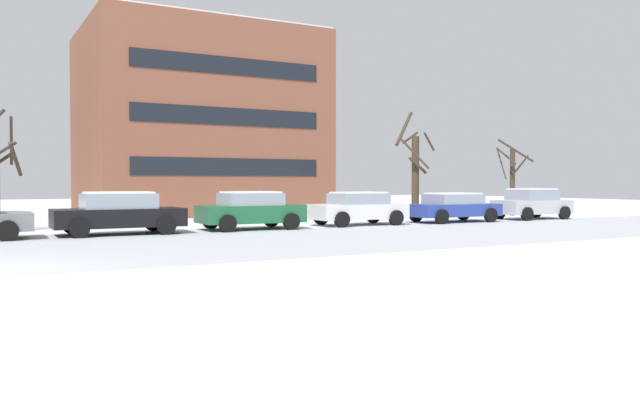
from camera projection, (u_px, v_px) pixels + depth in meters
The scene contains 8 objects.
parked_car_black at pixel (119, 213), 22.25m from camera, with size 4.36×2.10×1.48m.
parked_car_green at pixel (251, 210), 24.63m from camera, with size 3.94×2.13×1.46m.
parked_car_white at pixel (358, 208), 27.07m from camera, with size 4.04×2.01×1.40m.
parked_car_blue at pixel (453, 207), 29.21m from camera, with size 4.30×2.09×1.33m.
parked_car_silver at pixel (532, 204), 31.53m from camera, with size 3.85×2.05×1.51m.
tree_far_left at pixel (415, 171), 31.96m from camera, with size 2.03×2.00×5.40m.
tree_far_right at pixel (512, 177), 34.92m from camera, with size 1.94×2.20×4.11m.
building_far_right at pixel (198, 124), 37.69m from camera, with size 12.65×10.49×10.48m.
Camera 1 is at (-0.30, -14.54, 1.81)m, focal length 36.19 mm.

